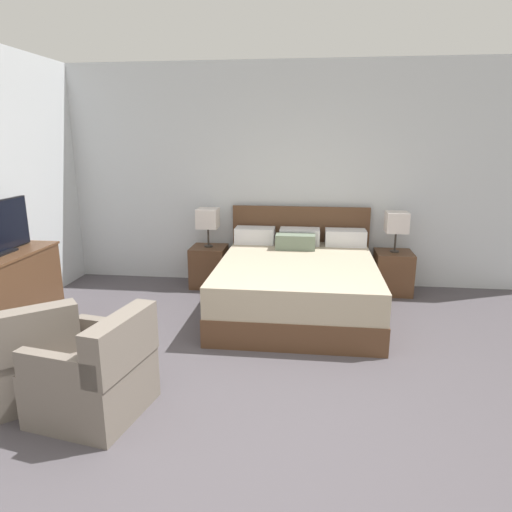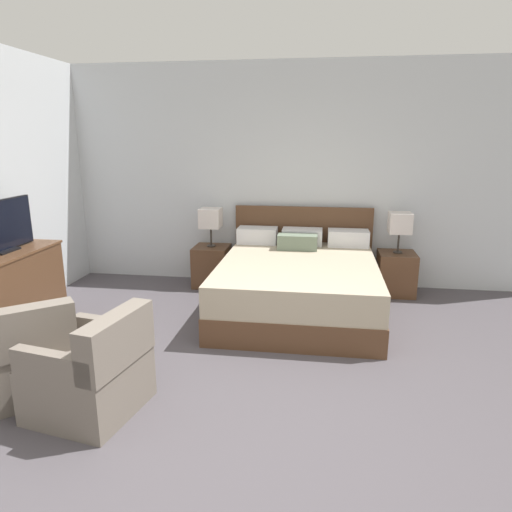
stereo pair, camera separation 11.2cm
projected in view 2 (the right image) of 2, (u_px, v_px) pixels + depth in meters
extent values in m
plane|color=#4C474C|center=(236.00, 442.00, 2.94)|extent=(10.28, 10.28, 0.00)
cube|color=silver|center=(285.00, 176.00, 5.89)|extent=(6.81, 0.06, 2.83)
cube|color=brown|center=(297.00, 301.00, 5.08)|extent=(1.70, 2.05, 0.28)
cube|color=tan|center=(298.00, 275.00, 5.01)|extent=(1.69, 2.03, 0.31)
cube|color=brown|center=(303.00, 246.00, 5.99)|extent=(1.77, 0.05, 1.04)
cube|color=silver|center=(257.00, 235.00, 5.84)|extent=(0.50, 0.28, 0.20)
cube|color=silver|center=(302.00, 237.00, 5.76)|extent=(0.50, 0.28, 0.20)
cube|color=silver|center=(348.00, 238.00, 5.68)|extent=(0.50, 0.28, 0.20)
cube|color=slate|center=(297.00, 242.00, 5.51)|extent=(0.48, 0.22, 0.18)
cube|color=brown|center=(212.00, 266.00, 6.01)|extent=(0.45, 0.45, 0.53)
cube|color=#3C2718|center=(208.00, 267.00, 5.78)|extent=(0.38, 0.01, 0.23)
cube|color=brown|center=(396.00, 273.00, 5.68)|extent=(0.45, 0.45, 0.53)
cube|color=#3C2718|center=(399.00, 274.00, 5.45)|extent=(0.38, 0.01, 0.23)
cylinder|color=#332D28|center=(211.00, 246.00, 5.94)|extent=(0.11, 0.11, 0.02)
cylinder|color=#332D28|center=(211.00, 236.00, 5.91)|extent=(0.02, 0.02, 0.23)
cube|color=silver|center=(211.00, 218.00, 5.85)|extent=(0.26, 0.26, 0.25)
cylinder|color=#332D28|center=(398.00, 252.00, 5.61)|extent=(0.11, 0.11, 0.02)
cylinder|color=#332D28|center=(398.00, 242.00, 5.58)|extent=(0.02, 0.02, 0.23)
cube|color=silver|center=(400.00, 223.00, 5.52)|extent=(0.26, 0.26, 0.25)
cube|color=brown|center=(5.00, 296.00, 4.41)|extent=(0.52, 1.23, 0.84)
cube|color=black|center=(4.00, 251.00, 4.36)|extent=(0.18, 0.28, 0.02)
cube|color=black|center=(0.00, 226.00, 4.30)|extent=(0.04, 0.89, 0.49)
cube|color=black|center=(2.00, 226.00, 4.30)|extent=(0.01, 0.86, 0.46)
cube|color=#70665B|center=(26.00, 366.00, 3.51)|extent=(0.96, 0.96, 0.40)
cube|color=#70665B|center=(24.00, 332.00, 3.19)|extent=(0.62, 0.56, 0.36)
cube|color=#70665B|center=(63.00, 323.00, 3.59)|extent=(0.47, 0.54, 0.18)
cube|color=#70665B|center=(89.00, 384.00, 3.25)|extent=(0.79, 0.79, 0.40)
cube|color=#70665B|center=(117.00, 340.00, 3.07)|extent=(0.28, 0.70, 0.36)
cube|color=#70665B|center=(54.00, 366.00, 2.91)|extent=(0.63, 0.20, 0.18)
cube|color=#70665B|center=(111.00, 330.00, 3.45)|extent=(0.63, 0.20, 0.18)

